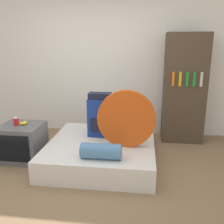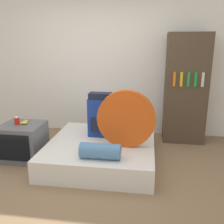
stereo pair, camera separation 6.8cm
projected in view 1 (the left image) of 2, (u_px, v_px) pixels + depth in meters
The scene contains 10 objects.
ground_plane at pixel (74, 182), 3.15m from camera, with size 16.00×16.00×0.00m, color #846647.
wall_back at pixel (100, 65), 4.68m from camera, with size 8.00×0.05×2.60m.
bed at pixel (102, 151), 3.70m from camera, with size 1.52×1.60×0.30m.
backpack at pixel (100, 115), 3.80m from camera, with size 0.37×0.23×0.67m.
tent_bag at pixel (126, 119), 3.38m from camera, with size 0.79×0.10×0.79m.
sleeping_roll at pixel (101, 151), 3.08m from camera, with size 0.51×0.20×0.20m.
television at pixel (22, 142), 3.72m from camera, with size 0.59×0.57×0.53m.
canister at pixel (16, 121), 3.64m from camera, with size 0.07×0.07×0.12m.
banana_bunch at pixel (24, 123), 3.70m from camera, with size 0.12×0.16×0.04m.
bookshelf at pixel (184, 89), 4.30m from camera, with size 0.70×0.45×1.86m.
Camera 1 is at (0.83, -2.72, 1.68)m, focal length 40.00 mm.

